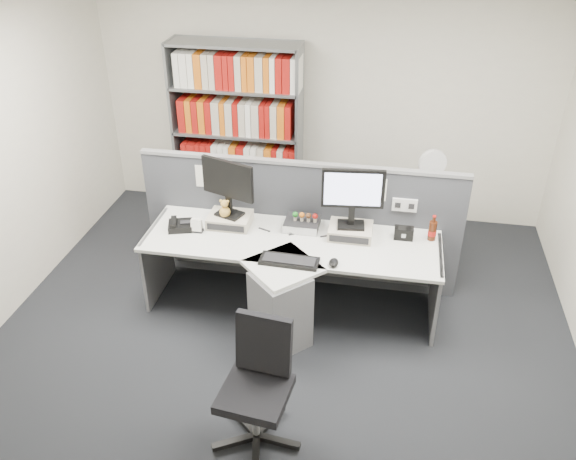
% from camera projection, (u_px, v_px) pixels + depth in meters
% --- Properties ---
extents(ground, '(5.50, 5.50, 0.00)m').
position_uv_depth(ground, '(274.00, 366.00, 4.92)').
color(ground, '#232529').
rests_on(ground, ground).
extents(room_shell, '(5.04, 5.54, 2.72)m').
position_uv_depth(room_shell, '(270.00, 168.00, 4.00)').
color(room_shell, silver).
rests_on(room_shell, ground).
extents(partition, '(3.00, 0.08, 1.27)m').
position_uv_depth(partition, '(300.00, 222.00, 5.64)').
color(partition, '#404248').
rests_on(partition, ground).
extents(desk, '(2.60, 1.20, 0.72)m').
position_uv_depth(desk, '(287.00, 279.00, 5.19)').
color(desk, silver).
rests_on(desk, ground).
extents(monitor_riser_left, '(0.38, 0.31, 0.10)m').
position_uv_depth(monitor_riser_left, '(230.00, 220.00, 5.44)').
color(monitor_riser_left, '#BEB29D').
rests_on(monitor_riser_left, desk).
extents(monitor_riser_right, '(0.38, 0.31, 0.10)m').
position_uv_depth(monitor_riser_right, '(350.00, 231.00, 5.27)').
color(monitor_riser_right, '#BEB29D').
rests_on(monitor_riser_right, desk).
extents(monitor_left, '(0.50, 0.24, 0.53)m').
position_uv_depth(monitor_left, '(228.00, 184.00, 5.26)').
color(monitor_left, black).
rests_on(monitor_left, monitor_riser_left).
extents(monitor_right, '(0.54, 0.19, 0.55)m').
position_uv_depth(monitor_right, '(353.00, 193.00, 5.08)').
color(monitor_right, black).
rests_on(monitor_right, monitor_riser_right).
extents(desktop_pc, '(0.31, 0.27, 0.08)m').
position_uv_depth(desktop_pc, '(302.00, 224.00, 5.40)').
color(desktop_pc, black).
rests_on(desktop_pc, desk).
extents(figurines, '(0.23, 0.05, 0.09)m').
position_uv_depth(figurines, '(305.00, 216.00, 5.33)').
color(figurines, '#BEB29D').
rests_on(figurines, desktop_pc).
extents(keyboard, '(0.50, 0.20, 0.03)m').
position_uv_depth(keyboard, '(289.00, 261.00, 4.93)').
color(keyboard, black).
rests_on(keyboard, desk).
extents(mouse, '(0.08, 0.12, 0.05)m').
position_uv_depth(mouse, '(334.00, 263.00, 4.90)').
color(mouse, black).
rests_on(mouse, desk).
extents(desk_phone, '(0.26, 0.25, 0.09)m').
position_uv_depth(desk_phone, '(180.00, 225.00, 5.39)').
color(desk_phone, black).
rests_on(desk_phone, desk).
extents(desk_calendar, '(0.11, 0.08, 0.13)m').
position_uv_depth(desk_calendar, '(197.00, 226.00, 5.34)').
color(desk_calendar, black).
rests_on(desk_calendar, desk).
extents(plush_toy, '(0.10, 0.10, 0.17)m').
position_uv_depth(plush_toy, '(225.00, 210.00, 5.35)').
color(plush_toy, gold).
rests_on(plush_toy, monitor_riser_left).
extents(speaker, '(0.17, 0.09, 0.11)m').
position_uv_depth(speaker, '(404.00, 233.00, 5.23)').
color(speaker, black).
rests_on(speaker, desk).
extents(cola_bottle, '(0.07, 0.07, 0.24)m').
position_uv_depth(cola_bottle, '(432.00, 231.00, 5.20)').
color(cola_bottle, '#3F190A').
rests_on(cola_bottle, desk).
extents(shelving_unit, '(1.41, 0.40, 2.00)m').
position_uv_depth(shelving_unit, '(238.00, 136.00, 6.62)').
color(shelving_unit, slate).
rests_on(shelving_unit, ground).
extents(filing_cabinet, '(0.45, 0.61, 0.70)m').
position_uv_depth(filing_cabinet, '(424.00, 222.00, 6.24)').
color(filing_cabinet, slate).
rests_on(filing_cabinet, ground).
extents(desk_fan, '(0.28, 0.17, 0.47)m').
position_uv_depth(desk_fan, '(432.00, 166.00, 5.90)').
color(desk_fan, white).
rests_on(desk_fan, filing_cabinet).
extents(office_chair, '(0.62, 0.63, 0.95)m').
position_uv_depth(office_chair, '(258.00, 381.00, 4.08)').
color(office_chair, silver).
rests_on(office_chair, ground).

